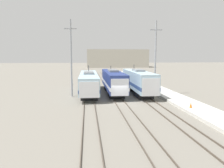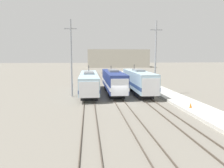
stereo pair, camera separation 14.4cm
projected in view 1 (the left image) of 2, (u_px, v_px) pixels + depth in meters
ground_plane at (120, 103)px, 31.72m from camera, size 400.00×400.00×0.00m
rail_pair_far_left at (89, 103)px, 31.22m from camera, size 1.51×120.00×0.15m
rail_pair_center at (120, 102)px, 31.71m from camera, size 1.51×120.00×0.15m
rail_pair_far_right at (150, 102)px, 32.21m from camera, size 1.51×120.00×0.15m
locomotive_far_left at (89, 83)px, 38.82m from camera, size 3.13×18.42×4.94m
locomotive_center at (113, 81)px, 39.82m from camera, size 2.91×17.41×4.81m
locomotive_far_right at (139, 81)px, 39.30m from camera, size 2.94×16.52×5.14m
catenary_tower_left at (71, 57)px, 36.05m from camera, size 2.08×0.27×12.72m
catenary_tower_right at (155, 57)px, 37.63m from camera, size 2.08×0.27×12.72m
platform at (180, 100)px, 32.69m from camera, size 4.00×120.00×0.38m
traffic_cone at (191, 105)px, 26.98m from camera, size 0.31×0.31×0.70m
depot_building at (117, 58)px, 135.84m from camera, size 36.88×15.76×10.84m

